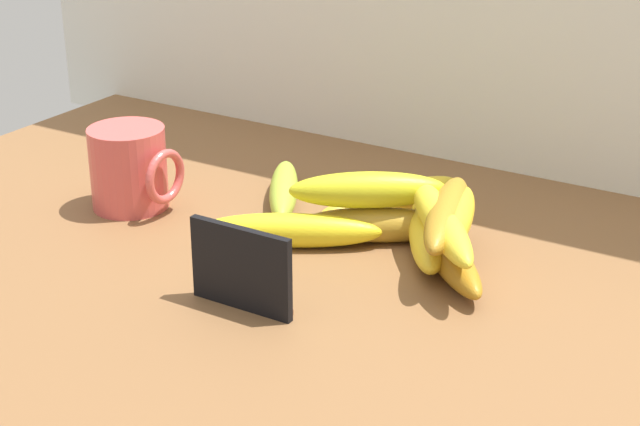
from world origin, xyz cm
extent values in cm
cube|color=brown|center=(0.00, 0.00, 1.50)|extent=(110.00, 76.00, 3.00)
cube|color=black|center=(3.50, -9.53, 7.20)|extent=(11.00, 0.80, 8.40)
cube|color=#8D5F3F|center=(3.50, -8.73, 3.30)|extent=(9.90, 1.20, 0.60)
cylinder|color=#CE4F4C|center=(-22.17, 4.11, 7.84)|extent=(8.93, 8.93, 9.67)
torus|color=#CE4F4C|center=(-16.71, 4.11, 7.84)|extent=(1.00, 6.42, 6.42)
ellipsoid|color=#A9771B|center=(16.45, 8.19, 4.83)|extent=(16.23, 17.15, 3.67)
ellipsoid|color=yellow|center=(4.91, 17.76, 4.79)|extent=(11.51, 20.22, 3.59)
ellipsoid|color=yellow|center=(0.30, 4.56, 4.88)|extent=(19.07, 12.62, 3.75)
ellipsoid|color=yellow|center=(12.95, 11.66, 5.17)|extent=(12.60, 19.31, 4.33)
ellipsoid|color=#9BB735|center=(-7.31, 14.32, 4.67)|extent=(11.88, 16.67, 3.33)
ellipsoid|color=#AF8626|center=(7.36, 10.58, 4.93)|extent=(16.82, 11.81, 3.86)
ellipsoid|color=yellow|center=(16.97, 9.28, 8.36)|extent=(7.94, 16.41, 3.38)
ellipsoid|color=#A6781F|center=(15.91, 9.39, 8.57)|extent=(9.05, 19.12, 3.80)
ellipsoid|color=gold|center=(6.16, 10.35, 8.85)|extent=(16.44, 12.71, 3.97)
ellipsoid|color=yellow|center=(15.98, 7.73, 8.42)|extent=(15.97, 18.49, 3.51)
camera|label=1|loc=(54.10, -78.59, 49.57)|focal=56.91mm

